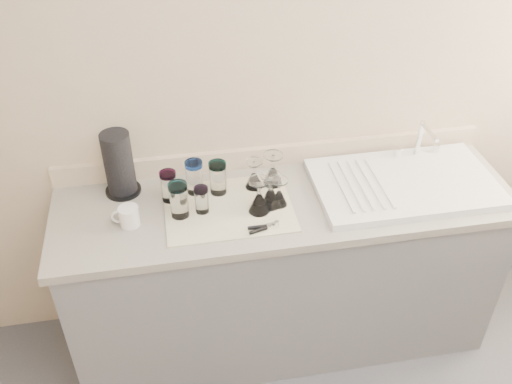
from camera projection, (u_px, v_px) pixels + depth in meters
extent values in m
cube|color=tan|center=(274.00, 98.00, 2.55)|extent=(3.50, 0.04, 2.50)
cube|color=slate|center=(283.00, 275.00, 2.81)|extent=(2.00, 0.60, 0.86)
cube|color=gray|center=(286.00, 203.00, 2.54)|extent=(2.06, 0.62, 0.04)
cube|color=white|center=(404.00, 183.00, 2.60)|extent=(0.82, 0.50, 0.03)
cylinder|color=silver|center=(419.00, 138.00, 2.71)|extent=(0.02, 0.02, 0.18)
cylinder|color=silver|center=(430.00, 132.00, 2.60)|extent=(0.02, 0.16, 0.02)
cylinder|color=silver|center=(397.00, 152.00, 2.74)|extent=(0.03, 0.03, 0.04)
cylinder|color=silver|center=(436.00, 148.00, 2.77)|extent=(0.03, 0.03, 0.04)
cube|color=silver|center=(228.00, 208.00, 2.48)|extent=(0.55, 0.42, 0.01)
cylinder|color=white|center=(169.00, 188.00, 2.48)|extent=(0.07, 0.07, 0.13)
cylinder|color=#D41695|center=(167.00, 174.00, 2.44)|extent=(0.07, 0.07, 0.02)
cylinder|color=white|center=(195.00, 179.00, 2.52)|extent=(0.08, 0.08, 0.14)
cylinder|color=blue|center=(193.00, 164.00, 2.48)|extent=(0.08, 0.08, 0.02)
cylinder|color=white|center=(218.00, 180.00, 2.52)|extent=(0.07, 0.07, 0.14)
cylinder|color=teal|center=(217.00, 165.00, 2.48)|extent=(0.08, 0.08, 0.02)
cylinder|color=white|center=(179.00, 202.00, 2.39)|extent=(0.08, 0.08, 0.14)
cylinder|color=#2EAEC2|center=(177.00, 186.00, 2.34)|extent=(0.08, 0.08, 0.02)
cylinder|color=white|center=(202.00, 201.00, 2.42)|extent=(0.06, 0.06, 0.11)
cylinder|color=purple|center=(201.00, 190.00, 2.39)|extent=(0.06, 0.06, 0.02)
cone|color=white|center=(254.00, 180.00, 2.57)|extent=(0.08, 0.08, 0.07)
cylinder|color=white|center=(254.00, 168.00, 2.53)|extent=(0.01, 0.01, 0.06)
cylinder|color=white|center=(254.00, 162.00, 2.51)|extent=(0.08, 0.08, 0.01)
cone|color=white|center=(273.00, 176.00, 2.59)|extent=(0.09, 0.09, 0.08)
cylinder|color=white|center=(273.00, 162.00, 2.55)|extent=(0.01, 0.01, 0.07)
cylinder|color=white|center=(273.00, 155.00, 2.52)|extent=(0.09, 0.09, 0.01)
cone|color=white|center=(259.00, 203.00, 2.43)|extent=(0.09, 0.09, 0.09)
cylinder|color=white|center=(259.00, 188.00, 2.38)|extent=(0.01, 0.01, 0.07)
cylinder|color=white|center=(259.00, 181.00, 2.36)|extent=(0.09, 0.09, 0.01)
cone|color=white|center=(279.00, 198.00, 2.47)|extent=(0.07, 0.07, 0.07)
cylinder|color=white|center=(279.00, 186.00, 2.44)|extent=(0.01, 0.01, 0.05)
cylinder|color=white|center=(280.00, 181.00, 2.42)|extent=(0.07, 0.07, 0.01)
cone|color=white|center=(270.00, 197.00, 2.46)|extent=(0.09, 0.09, 0.08)
cylinder|color=white|center=(271.00, 183.00, 2.42)|extent=(0.01, 0.01, 0.07)
cylinder|color=white|center=(271.00, 176.00, 2.39)|extent=(0.09, 0.09, 0.01)
cube|color=silver|center=(272.00, 226.00, 2.36)|extent=(0.05, 0.03, 0.02)
cylinder|color=black|center=(260.00, 230.00, 2.34)|extent=(0.10, 0.04, 0.02)
cylinder|color=black|center=(260.00, 227.00, 2.36)|extent=(0.10, 0.02, 0.02)
cylinder|color=white|center=(129.00, 216.00, 2.37)|extent=(0.09, 0.09, 0.09)
torus|color=white|center=(119.00, 217.00, 2.37)|extent=(0.07, 0.02, 0.07)
cylinder|color=black|center=(123.00, 190.00, 2.58)|extent=(0.16, 0.16, 0.01)
cylinder|color=black|center=(119.00, 163.00, 2.49)|extent=(0.13, 0.13, 0.29)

